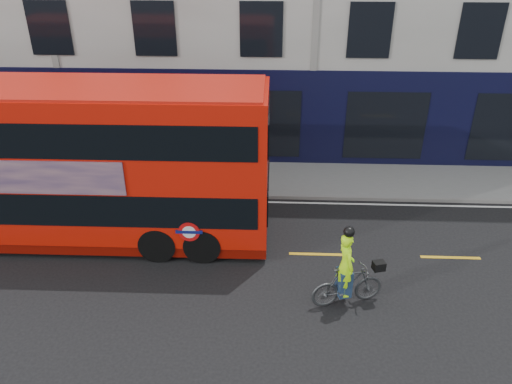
{
  "coord_description": "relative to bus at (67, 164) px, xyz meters",
  "views": [
    {
      "loc": [
        -1.38,
        -11.14,
        8.91
      ],
      "look_at": [
        -1.97,
        2.73,
        1.47
      ],
      "focal_mm": 35.0,
      "sensor_mm": 36.0,
      "label": 1
    }
  ],
  "objects": [
    {
      "name": "bus",
      "position": [
        0.0,
        0.0,
        0.0
      ],
      "size": [
        12.35,
        2.9,
        4.97
      ],
      "rotation": [
        0.0,
        0.0,
        0.0
      ],
      "color": "red",
      "rests_on": "ground"
    },
    {
      "name": "cyclist",
      "position": [
        8.23,
        -2.98,
        -1.75
      ],
      "size": [
        2.04,
        1.05,
        2.4
      ],
      "rotation": [
        0.0,
        0.0,
        0.26
      ],
      "color": "#414345",
      "rests_on": "ground"
    },
    {
      "name": "kerb",
      "position": [
        7.68,
        2.73,
        -2.48
      ],
      "size": [
        60.0,
        0.12,
        0.13
      ],
      "primitive_type": "cube",
      "color": "slate",
      "rests_on": "ground"
    },
    {
      "name": "lane_dashes",
      "position": [
        7.68,
        -0.77,
        -2.55
      ],
      "size": [
        58.0,
        0.12,
        0.01
      ],
      "primitive_type": null,
      "color": "gold",
      "rests_on": "ground"
    },
    {
      "name": "pavement",
      "position": [
        7.68,
        4.23,
        -2.49
      ],
      "size": [
        60.0,
        3.0,
        0.12
      ],
      "primitive_type": "cube",
      "color": "gray",
      "rests_on": "ground"
    },
    {
      "name": "ground",
      "position": [
        7.68,
        -2.27,
        -2.55
      ],
      "size": [
        120.0,
        120.0,
        0.0
      ],
      "primitive_type": "plane",
      "color": "black",
      "rests_on": "ground"
    },
    {
      "name": "road_edge_line",
      "position": [
        7.68,
        2.43,
        -2.55
      ],
      "size": [
        58.0,
        0.1,
        0.01
      ],
      "primitive_type": "cube",
      "color": "silver",
      "rests_on": "ground"
    }
  ]
}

